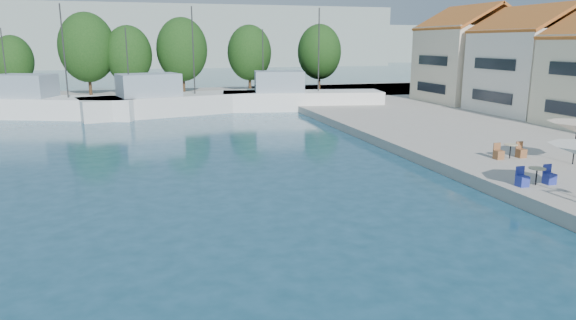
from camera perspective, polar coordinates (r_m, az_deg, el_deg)
name	(u,v)px	position (r m, az deg, el deg)	size (l,w,h in m)	color
quay_far	(145,98)	(62.23, -15.59, 6.71)	(90.00, 16.00, 0.60)	#A39E93
hill_west	(54,37)	(156.40, -24.53, 12.35)	(180.00, 40.00, 16.00)	gray
hill_east	(283,44)	(181.51, -0.54, 12.78)	(140.00, 40.00, 12.00)	gray
building_05	(535,58)	(49.20, 25.76, 10.17)	(8.40, 8.80, 9.70)	white
building_06	(471,53)	(56.26, 19.65, 11.13)	(9.00, 8.80, 10.20)	beige
trawler_02	(48,105)	(50.73, -25.16, 5.51)	(16.40, 9.77, 10.20)	white
trawler_03	(173,103)	(49.30, -12.67, 6.24)	(17.98, 8.62, 10.20)	silver
trawler_04	(299,99)	(51.45, 1.18, 6.82)	(16.15, 6.65, 10.20)	white
tree_03	(13,60)	(68.00, -28.26, 9.72)	(4.59, 4.59, 6.79)	#3F2B19
tree_04	(87,47)	(63.92, -21.44, 11.56)	(6.30, 6.30, 9.33)	#3F2B19
tree_05	(128,55)	(63.29, -17.30, 11.11)	(5.34, 5.34, 7.90)	#3F2B19
tree_06	(182,49)	(63.54, -11.69, 11.94)	(6.00, 6.00, 8.88)	#3F2B19
tree_07	(249,53)	(65.53, -4.31, 11.80)	(5.48, 5.48, 8.11)	#3F2B19
tree_08	(319,52)	(66.83, 3.51, 11.89)	(5.56, 5.56, 8.24)	#3F2B19
cafe_table_02	(536,179)	(24.34, 25.85, -1.88)	(1.82, 0.70, 0.76)	black
cafe_table_03	(510,153)	(29.39, 23.44, 0.72)	(1.82, 0.70, 0.76)	black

